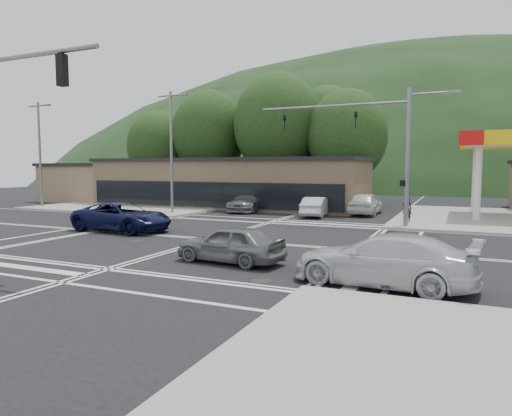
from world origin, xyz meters
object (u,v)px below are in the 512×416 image
at_px(car_grey_center, 230,244).
at_px(car_northbound, 250,202).
at_px(car_blue_west, 122,217).
at_px(car_silver_east, 383,260).
at_px(car_queue_a, 316,207).
at_px(pedestrian, 407,209).
at_px(car_queue_b, 365,204).

xyz_separation_m(car_grey_center, car_northbound, (-7.62, 17.96, 0.08)).
height_order(car_blue_west, car_silver_east, car_blue_west).
relative_size(car_silver_east, car_queue_a, 1.25).
relative_size(car_northbound, pedestrian, 3.45).
distance_m(car_queue_a, pedestrian, 6.68).
bearing_deg(car_silver_east, car_grey_center, -94.59).
relative_size(car_grey_center, car_northbound, 0.76).
bearing_deg(pedestrian, car_grey_center, 62.09).
xyz_separation_m(car_silver_east, car_northbound, (-13.27, 19.03, 0.01)).
bearing_deg(car_blue_west, car_silver_east, -109.84).
bearing_deg(car_grey_center, pedestrian, 167.93).
distance_m(car_queue_b, car_northbound, 8.98).
bearing_deg(car_northbound, car_blue_west, -100.60).
bearing_deg(car_grey_center, car_queue_b, -178.18).
xyz_separation_m(car_queue_a, car_northbound, (-5.90, 1.40, 0.08)).
bearing_deg(car_queue_b, car_blue_west, 53.23).
bearing_deg(car_queue_a, car_silver_east, 107.24).
bearing_deg(car_queue_a, car_grey_center, 90.46).
distance_m(car_grey_center, pedestrian, 15.40).
distance_m(car_queue_a, car_northbound, 6.06).
height_order(car_grey_center, car_queue_b, car_queue_b).
height_order(car_queue_a, car_northbound, car_northbound).
distance_m(car_silver_east, pedestrian, 15.76).
relative_size(car_blue_west, car_queue_b, 1.16).
distance_m(car_grey_center, car_silver_east, 5.76).
distance_m(car_blue_west, pedestrian, 17.02).
relative_size(car_grey_center, car_silver_east, 0.77).
bearing_deg(car_queue_a, car_blue_west, 51.50).
bearing_deg(car_queue_b, pedestrian, 127.24).
height_order(car_grey_center, pedestrian, pedestrian).
xyz_separation_m(car_queue_b, pedestrian, (3.41, -4.46, 0.10)).
bearing_deg(pedestrian, car_silver_east, 83.35).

